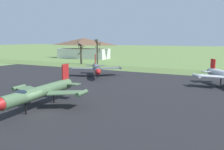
{
  "coord_description": "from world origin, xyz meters",
  "views": [
    {
      "loc": [
        20.92,
        -20.99,
        8.65
      ],
      "look_at": [
        0.55,
        16.83,
        2.48
      ],
      "focal_mm": 40.42,
      "sensor_mm": 36.0,
      "label": 1
    }
  ],
  "objects": [
    {
      "name": "asphalt_apron",
      "position": [
        0.0,
        14.85,
        0.03
      ],
      "size": [
        97.54,
        49.5,
        0.05
      ],
      "primitive_type": "cube",
      "color": "black",
      "rests_on": "ground"
    },
    {
      "name": "ground_plane",
      "position": [
        0.0,
        0.0,
        0.0
      ],
      "size": [
        600.0,
        600.0,
        0.0
      ],
      "primitive_type": "plane",
      "color": "#607F42"
    },
    {
      "name": "jet_fighter_rear_center",
      "position": [
        -1.43,
        1.48,
        2.16
      ],
      "size": [
        10.53,
        15.38,
        5.05
      ],
      "color": "#4C6B47",
      "rests_on": "ground"
    },
    {
      "name": "bare_tree_left_of_center",
      "position": [
        -23.48,
        51.13,
        4.84
      ],
      "size": [
        2.22,
        2.71,
        8.67
      ],
      "color": "#42382D",
      "rests_on": "ground"
    },
    {
      "name": "visitor_building",
      "position": [
        -43.92,
        72.43,
        4.52
      ],
      "size": [
        24.35,
        10.33,
        9.03
      ],
      "color": "silver",
      "rests_on": "ground"
    },
    {
      "name": "grass_verge_strip",
      "position": [
        0.0,
        45.6,
        0.03
      ],
      "size": [
        157.54,
        12.0,
        0.06
      ],
      "primitive_type": "cube",
      "color": "#57723A",
      "rests_on": "ground"
    },
    {
      "name": "jet_fighter_rear_left",
      "position": [
        -9.27,
        27.61,
        1.96
      ],
      "size": [
        11.28,
        12.7,
        4.88
      ],
      "color": "#565B60",
      "rests_on": "ground"
    },
    {
      "name": "bare_tree_far_left",
      "position": [
        -29.91,
        50.63,
        4.19
      ],
      "size": [
        2.76,
        2.72,
        8.22
      ],
      "color": "#42382D",
      "rests_on": "ground"
    }
  ]
}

